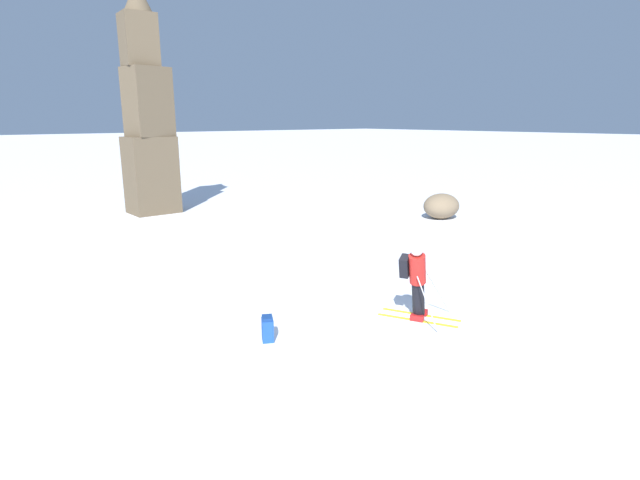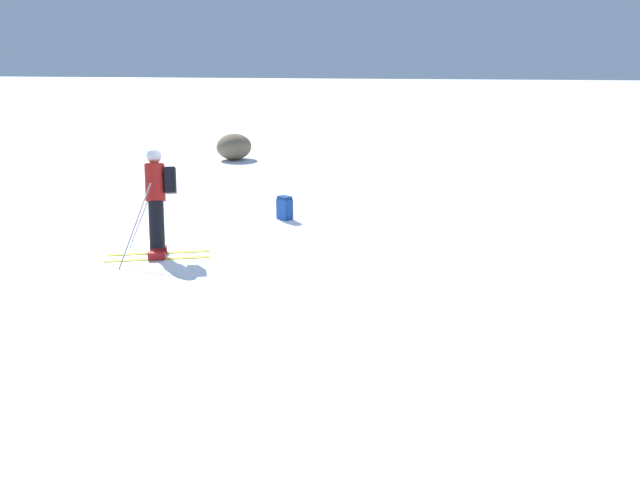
{
  "view_description": "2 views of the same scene",
  "coord_description": "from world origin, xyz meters",
  "px_view_note": "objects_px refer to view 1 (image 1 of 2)",
  "views": [
    {
      "loc": [
        -6.74,
        -6.39,
        4.23
      ],
      "look_at": [
        2.23,
        4.28,
        0.83
      ],
      "focal_mm": 28.0,
      "sensor_mm": 36.0,
      "label": 1
    },
    {
      "loc": [
        10.44,
        5.57,
        3.15
      ],
      "look_at": [
        2.55,
        3.23,
        0.84
      ],
      "focal_mm": 35.0,
      "sensor_mm": 36.0,
      "label": 2
    }
  ],
  "objects_px": {
    "spare_backpack": "(268,329)",
    "rock_pillar": "(147,121)",
    "skier": "(416,277)",
    "exposed_boulder_0": "(441,206)"
  },
  "relations": [
    {
      "from": "rock_pillar",
      "to": "exposed_boulder_0",
      "type": "xyz_separation_m",
      "value": [
        8.97,
        -9.4,
        -3.58
      ]
    },
    {
      "from": "spare_backpack",
      "to": "rock_pillar",
      "type": "bearing_deg",
      "value": 15.32
    },
    {
      "from": "skier",
      "to": "spare_backpack",
      "type": "height_order",
      "value": "skier"
    },
    {
      "from": "skier",
      "to": "exposed_boulder_0",
      "type": "height_order",
      "value": "skier"
    },
    {
      "from": "rock_pillar",
      "to": "spare_backpack",
      "type": "distance_m",
      "value": 15.71
    },
    {
      "from": "skier",
      "to": "rock_pillar",
      "type": "height_order",
      "value": "rock_pillar"
    },
    {
      "from": "rock_pillar",
      "to": "skier",
      "type": "bearing_deg",
      "value": -93.02
    },
    {
      "from": "spare_backpack",
      "to": "exposed_boulder_0",
      "type": "height_order",
      "value": "exposed_boulder_0"
    },
    {
      "from": "rock_pillar",
      "to": "exposed_boulder_0",
      "type": "height_order",
      "value": "rock_pillar"
    },
    {
      "from": "skier",
      "to": "rock_pillar",
      "type": "distance_m",
      "value": 16.37
    }
  ]
}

